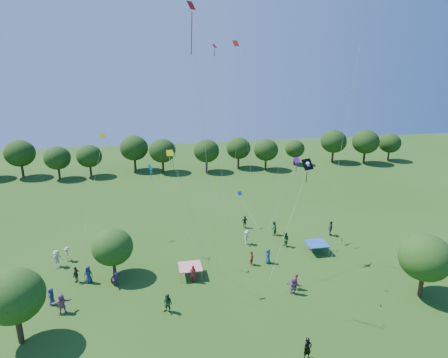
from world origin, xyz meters
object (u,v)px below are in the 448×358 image
(near_tree_north, at_px, (112,247))
(red_high_kite, at_px, (197,71))
(man_in_black, at_px, (308,348))
(near_tree_west, at_px, (14,296))
(pirate_kite, at_px, (307,166))
(tent_blue, at_px, (317,244))
(tent_red_stripe, at_px, (190,267))
(near_tree_east, at_px, (426,258))

(near_tree_north, distance_m, red_high_kite, 19.04)
(man_in_black, bearing_deg, near_tree_west, 157.46)
(pirate_kite, bearing_deg, tent_blue, 26.06)
(tent_red_stripe, distance_m, red_high_kite, 19.01)
(near_tree_east, relative_size, pirate_kite, 0.62)
(tent_red_stripe, distance_m, pirate_kite, 15.17)
(tent_red_stripe, bearing_deg, red_high_kite, -81.53)
(tent_red_stripe, bearing_deg, man_in_black, -60.97)
(man_in_black, xyz_separation_m, pirate_kite, (4.99, 14.02, 9.36))
(near_tree_north, distance_m, tent_blue, 21.59)
(near_tree_east, xyz_separation_m, man_in_black, (-12.93, -5.48, -2.99))
(near_tree_west, xyz_separation_m, near_tree_north, (6.25, 8.48, -0.89))
(near_tree_west, bearing_deg, tent_red_stripe, 27.59)
(near_tree_north, xyz_separation_m, near_tree_east, (27.24, -8.59, 0.70))
(near_tree_east, bearing_deg, man_in_black, -157.03)
(tent_red_stripe, distance_m, man_in_black, 14.47)
(near_tree_north, relative_size, man_in_black, 2.90)
(red_high_kite, bearing_deg, near_tree_east, -9.54)
(near_tree_north, relative_size, near_tree_east, 0.83)
(near_tree_west, relative_size, pirate_kite, 0.63)
(tent_red_stripe, bearing_deg, near_tree_north, 169.03)
(near_tree_west, bearing_deg, pirate_kite, 18.27)
(man_in_black, relative_size, red_high_kite, 0.07)
(tent_red_stripe, height_order, red_high_kite, red_high_kite)
(near_tree_east, bearing_deg, near_tree_west, 179.83)
(near_tree_east, bearing_deg, near_tree_north, 162.50)
(near_tree_east, bearing_deg, pirate_kite, 132.95)
(near_tree_north, bearing_deg, tent_red_stripe, -10.97)
(near_tree_east, height_order, red_high_kite, red_high_kite)
(near_tree_west, height_order, near_tree_east, near_tree_west)
(tent_red_stripe, xyz_separation_m, pirate_kite, (12.01, 1.36, 9.17))
(pirate_kite, bearing_deg, near_tree_east, -47.05)
(near_tree_west, xyz_separation_m, near_tree_east, (33.49, -0.10, -0.19))
(man_in_black, bearing_deg, red_high_kite, 119.05)
(near_tree_north, xyz_separation_m, pirate_kite, (19.29, -0.05, 7.07))
(near_tree_north, distance_m, near_tree_east, 28.57)
(near_tree_east, relative_size, tent_blue, 2.68)
(near_tree_west, xyz_separation_m, tent_blue, (27.72, 9.50, -2.99))
(man_in_black, bearing_deg, pirate_kite, 63.07)
(man_in_black, xyz_separation_m, red_high_kite, (-6.44, 8.74, 18.78))
(man_in_black, height_order, pirate_kite, pirate_kite)
(near_tree_east, xyz_separation_m, pirate_kite, (-7.95, 8.53, 6.37))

